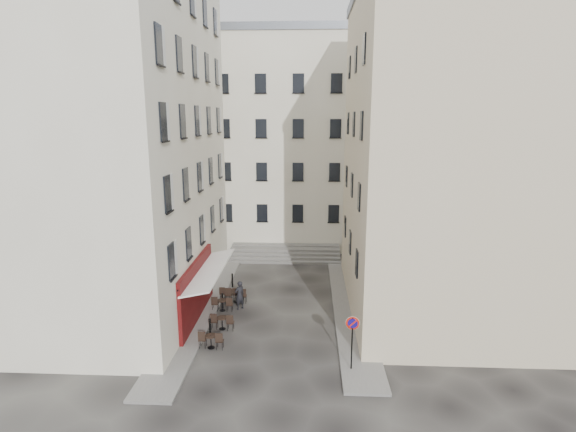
# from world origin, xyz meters

# --- Properties ---
(ground) EXTENTS (90.00, 90.00, 0.00)m
(ground) POSITION_xyz_m (0.00, 0.00, 0.00)
(ground) COLOR black
(ground) RESTS_ON ground
(sidewalk_left) EXTENTS (2.00, 22.00, 0.12)m
(sidewalk_left) POSITION_xyz_m (-4.50, 4.00, 0.06)
(sidewalk_left) COLOR slate
(sidewalk_left) RESTS_ON ground
(sidewalk_right) EXTENTS (2.00, 18.00, 0.12)m
(sidewalk_right) POSITION_xyz_m (4.50, 3.00, 0.06)
(sidewalk_right) COLOR slate
(sidewalk_right) RESTS_ON ground
(building_left) EXTENTS (12.20, 16.20, 20.60)m
(building_left) POSITION_xyz_m (-10.50, 3.00, 10.31)
(building_left) COLOR beige
(building_left) RESTS_ON ground
(building_right) EXTENTS (12.20, 14.20, 18.60)m
(building_right) POSITION_xyz_m (10.50, 3.50, 9.31)
(building_right) COLOR beige
(building_right) RESTS_ON ground
(building_back) EXTENTS (18.20, 10.20, 18.60)m
(building_back) POSITION_xyz_m (-1.00, 19.00, 9.31)
(building_back) COLOR beige
(building_back) RESTS_ON ground
(cafe_storefront) EXTENTS (1.74, 7.30, 3.50)m
(cafe_storefront) POSITION_xyz_m (-4.32, 1.00, 1.88)
(cafe_storefront) COLOR #43090A
(cafe_storefront) RESTS_ON ground
(stone_steps) EXTENTS (9.00, 3.15, 0.80)m
(stone_steps) POSITION_xyz_m (0.00, 12.57, 0.40)
(stone_steps) COLOR #595755
(stone_steps) RESTS_ON ground
(bollard_near) EXTENTS (0.12, 0.12, 0.98)m
(bollard_near) POSITION_xyz_m (-3.25, -1.00, 0.53)
(bollard_near) COLOR black
(bollard_near) RESTS_ON ground
(bollard_mid) EXTENTS (0.12, 0.12, 0.98)m
(bollard_mid) POSITION_xyz_m (-3.25, 2.50, 0.53)
(bollard_mid) COLOR black
(bollard_mid) RESTS_ON ground
(bollard_far) EXTENTS (0.12, 0.12, 0.98)m
(bollard_far) POSITION_xyz_m (-3.25, 6.00, 0.53)
(bollard_far) COLOR black
(bollard_far) RESTS_ON ground
(no_parking_sign) EXTENTS (0.61, 0.11, 2.68)m
(no_parking_sign) POSITION_xyz_m (3.97, -4.09, 1.90)
(no_parking_sign) COLOR black
(no_parking_sign) RESTS_ON ground
(bistro_table_a) EXTENTS (1.27, 0.60, 0.89)m
(bistro_table_a) POSITION_xyz_m (-2.89, -2.37, 0.46)
(bistro_table_a) COLOR black
(bistro_table_a) RESTS_ON ground
(bistro_table_b) EXTENTS (1.29, 0.60, 0.91)m
(bistro_table_b) POSITION_xyz_m (-2.72, -0.31, 0.46)
(bistro_table_b) COLOR black
(bistro_table_b) RESTS_ON ground
(bistro_table_c) EXTENTS (1.28, 0.60, 0.90)m
(bistro_table_c) POSITION_xyz_m (-3.17, 2.06, 0.46)
(bistro_table_c) COLOR black
(bistro_table_c) RESTS_ON ground
(bistro_table_d) EXTENTS (1.35, 0.64, 0.95)m
(bistro_table_d) POSITION_xyz_m (-2.57, 3.38, 0.49)
(bistro_table_d) COLOR black
(bistro_table_d) RESTS_ON ground
(bistro_table_e) EXTENTS (1.20, 0.56, 0.84)m
(bistro_table_e) POSITION_xyz_m (-3.07, 3.75, 0.43)
(bistro_table_e) COLOR black
(bistro_table_e) RESTS_ON ground
(pedestrian) EXTENTS (0.77, 0.75, 1.78)m
(pedestrian) POSITION_xyz_m (-2.19, 2.45, 0.89)
(pedestrian) COLOR black
(pedestrian) RESTS_ON ground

